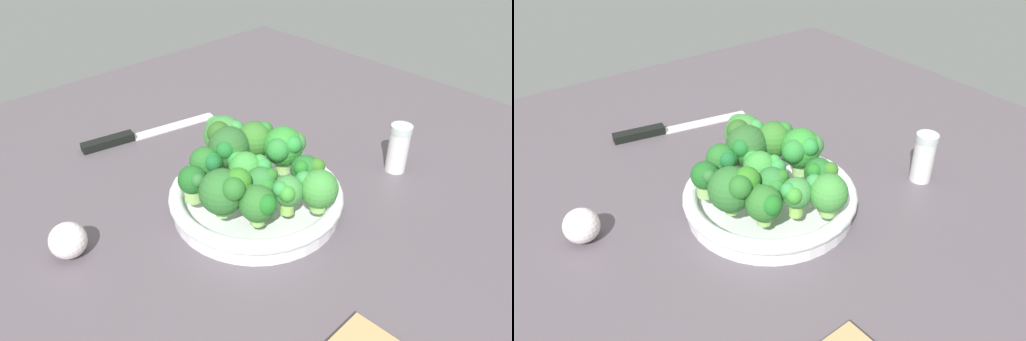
# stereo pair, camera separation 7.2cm
# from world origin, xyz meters

# --- Properties ---
(ground_plane) EXTENTS (1.30, 1.30, 0.03)m
(ground_plane) POSITION_xyz_m (0.00, 0.00, -0.01)
(ground_plane) COLOR #544B52
(bowl) EXTENTS (0.26, 0.26, 0.04)m
(bowl) POSITION_xyz_m (0.01, 0.01, 0.02)
(bowl) COLOR white
(bowl) RESTS_ON ground_plane
(broccoli_floret_0) EXTENTS (0.07, 0.07, 0.07)m
(broccoli_floret_0) POSITION_xyz_m (-0.07, -0.01, 0.08)
(broccoli_floret_0) COLOR #90D068
(broccoli_floret_0) RESTS_ON bowl
(broccoli_floret_1) EXTENTS (0.05, 0.05, 0.06)m
(broccoli_floret_1) POSITION_xyz_m (-0.03, 0.06, 0.07)
(broccoli_floret_1) COLOR #88B55E
(broccoli_floret_1) RESTS_ON bowl
(broccoli_floret_2) EXTENTS (0.05, 0.06, 0.06)m
(broccoli_floret_2) POSITION_xyz_m (0.01, 0.02, 0.07)
(broccoli_floret_2) COLOR #96CD6D
(broccoli_floret_2) RESTS_ON bowl
(broccoli_floret_3) EXTENTS (0.07, 0.06, 0.08)m
(broccoli_floret_3) POSITION_xyz_m (0.07, 0.01, 0.09)
(broccoli_floret_3) COLOR #A1D474
(broccoli_floret_3) RESTS_ON bowl
(broccoli_floret_4) EXTENTS (0.06, 0.07, 0.08)m
(broccoli_floret_4) POSITION_xyz_m (0.01, 0.07, 0.08)
(broccoli_floret_4) COLOR #8ACF61
(broccoli_floret_4) RESTS_ON bowl
(broccoli_floret_5) EXTENTS (0.05, 0.05, 0.06)m
(broccoli_floret_5) POSITION_xyz_m (0.06, -0.05, 0.07)
(broccoli_floret_5) COLOR #90CD58
(broccoli_floret_5) RESTS_ON bowl
(broccoli_floret_6) EXTENTS (0.06, 0.06, 0.07)m
(broccoli_floret_6) POSITION_xyz_m (0.05, 0.06, 0.08)
(broccoli_floret_6) COLOR #83BC68
(broccoli_floret_6) RESTS_ON bowl
(broccoli_floret_7) EXTENTS (0.04, 0.05, 0.05)m
(broccoli_floret_7) POSITION_xyz_m (-0.08, 0.04, 0.07)
(broccoli_floret_7) COLOR #91BD69
(broccoli_floret_7) RESTS_ON bowl
(broccoli_floret_8) EXTENTS (0.05, 0.06, 0.06)m
(broccoli_floret_8) POSITION_xyz_m (-0.05, -0.06, 0.07)
(broccoli_floret_8) COLOR #94CC67
(broccoli_floret_8) RESTS_ON bowl
(broccoli_floret_9) EXTENTS (0.05, 0.05, 0.06)m
(broccoli_floret_9) POSITION_xyz_m (-0.01, -0.03, 0.07)
(broccoli_floret_9) COLOR #93CA67
(broccoli_floret_9) RESTS_ON bowl
(broccoli_floret_10) EXTENTS (0.05, 0.04, 0.06)m
(broccoli_floret_10) POSITION_xyz_m (-0.00, -0.07, 0.08)
(broccoli_floret_10) COLOR #90CB57
(broccoli_floret_10) RESTS_ON bowl
(broccoli_floret_11) EXTENTS (0.06, 0.07, 0.07)m
(broccoli_floret_11) POSITION_xyz_m (0.03, 0.10, 0.08)
(broccoli_floret_11) COLOR #87CA63
(broccoli_floret_11) RESTS_ON bowl
(broccoli_floret_12) EXTENTS (0.05, 0.06, 0.06)m
(broccoli_floret_12) POSITION_xyz_m (0.04, -0.09, 0.08)
(broccoli_floret_12) COLOR #86BE5F
(broccoli_floret_12) RESTS_ON bowl
(knife) EXTENTS (0.27, 0.07, 0.01)m
(knife) POSITION_xyz_m (-0.01, 0.32, 0.01)
(knife) COLOR silver
(knife) RESTS_ON ground_plane
(garlic_bulb) EXTENTS (0.05, 0.05, 0.05)m
(garlic_bulb) POSITION_xyz_m (-0.24, 0.10, 0.03)
(garlic_bulb) COLOR silver
(garlic_bulb) RESTS_ON ground_plane
(pepper_shaker) EXTENTS (0.04, 0.04, 0.08)m
(pepper_shaker) POSITION_xyz_m (0.26, -0.08, 0.04)
(pepper_shaker) COLOR silver
(pepper_shaker) RESTS_ON ground_plane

